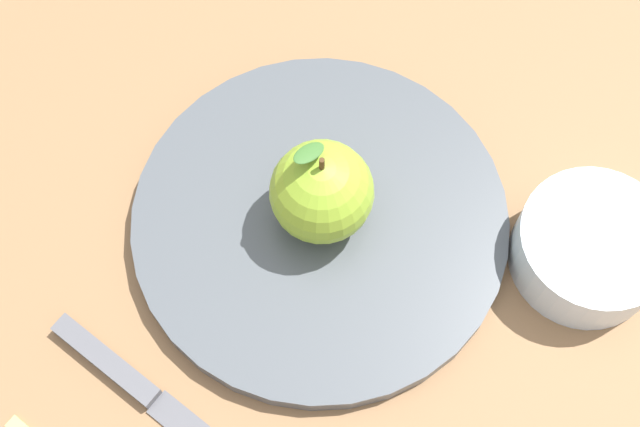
# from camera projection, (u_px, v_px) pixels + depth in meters

# --- Properties ---
(ground_plane) EXTENTS (2.40, 2.40, 0.00)m
(ground_plane) POSITION_uv_depth(u_px,v_px,m) (299.00, 262.00, 0.59)
(ground_plane) COLOR olive
(dinner_plate) EXTENTS (0.26, 0.26, 0.02)m
(dinner_plate) POSITION_uv_depth(u_px,v_px,m) (320.00, 220.00, 0.59)
(dinner_plate) COLOR #4C5156
(dinner_plate) RESTS_ON ground_plane
(apple) EXTENTS (0.07, 0.07, 0.08)m
(apple) POSITION_uv_depth(u_px,v_px,m) (322.00, 192.00, 0.55)
(apple) COLOR #8CB22D
(apple) RESTS_ON dinner_plate
(side_bowl) EXTENTS (0.10, 0.10, 0.04)m
(side_bowl) POSITION_uv_depth(u_px,v_px,m) (591.00, 246.00, 0.56)
(side_bowl) COLOR silver
(side_bowl) RESTS_ON ground_plane
(knife) EXTENTS (0.22, 0.02, 0.01)m
(knife) POSITION_uv_depth(u_px,v_px,m) (161.00, 405.00, 0.54)
(knife) COLOR #59595E
(knife) RESTS_ON ground_plane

